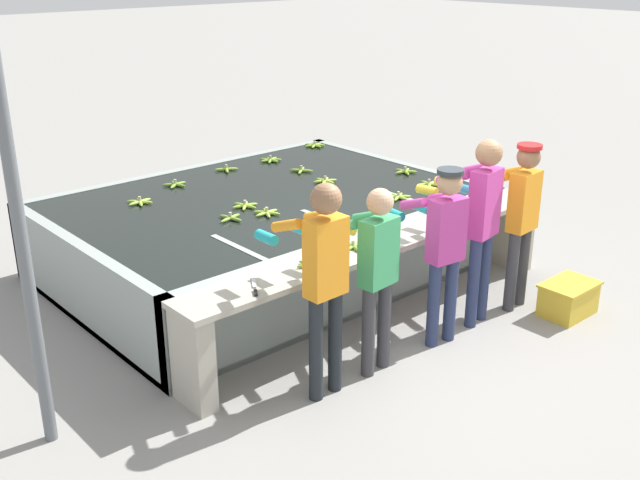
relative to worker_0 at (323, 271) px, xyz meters
name	(u,v)px	position (x,y,z in m)	size (l,w,h in m)	color
ground_plane	(399,331)	(1.21, 0.29, -1.05)	(80.00, 80.00, 0.00)	gray
wash_tank	(266,233)	(1.21, 2.28, -0.64)	(4.31, 3.10, 0.83)	gray
work_ledge	(384,265)	(1.21, 0.52, -0.45)	(4.31, 0.45, 0.83)	#A8A393
worker_0	(323,271)	(0.00, 0.00, 0.00)	(0.41, 0.72, 1.73)	#1E2328
worker_1	(375,265)	(0.55, 0.00, -0.11)	(0.44, 0.72, 1.58)	#38383D
worker_2	(443,240)	(1.33, -0.05, -0.08)	(0.47, 0.73, 1.60)	navy
worker_3	(481,215)	(1.87, -0.03, 0.02)	(0.48, 0.74, 1.75)	navy
worker_4	(520,211)	(2.42, -0.07, -0.06)	(0.44, 0.73, 1.63)	#38383D
banana_bunch_floating_0	(245,206)	(0.83, 2.12, -0.20)	(0.28, 0.28, 0.08)	#8CB738
banana_bunch_floating_1	(315,227)	(0.94, 1.17, -0.20)	(0.28, 0.28, 0.08)	#93BC3D
banana_bunch_floating_2	(267,213)	(0.86, 1.79, -0.20)	(0.28, 0.27, 0.08)	#93BC3D
banana_bunch_floating_3	(315,145)	(3.04, 3.57, -0.20)	(0.28, 0.28, 0.08)	#8CB738
banana_bunch_floating_4	(140,202)	(0.09, 2.94, -0.20)	(0.28, 0.27, 0.08)	#9EC642
banana_bunch_floating_5	(175,184)	(0.69, 3.24, -0.20)	(0.27, 0.28, 0.08)	#75A333
banana_bunch_floating_6	(325,181)	(2.03, 2.23, -0.20)	(0.27, 0.28, 0.08)	#9EC642
banana_bunch_floating_7	(230,218)	(0.49, 1.90, -0.20)	(0.28, 0.28, 0.08)	#75A333
banana_bunch_floating_8	(398,197)	(2.22, 1.28, -0.20)	(0.27, 0.28, 0.08)	#8CB738
banana_bunch_floating_9	(301,170)	(2.11, 2.75, -0.20)	(0.24, 0.24, 0.08)	#7FAD33
banana_bunch_floating_10	(405,171)	(3.00, 1.90, -0.20)	(0.28, 0.27, 0.08)	#8CB738
banana_bunch_floating_11	(271,160)	(2.13, 3.36, -0.20)	(0.28, 0.28, 0.08)	#75A333
banana_bunch_floating_12	(429,184)	(2.81, 1.37, -0.20)	(0.27, 0.28, 0.08)	#9EC642
banana_bunch_floating_13	(226,169)	(1.48, 3.38, -0.20)	(0.26, 0.26, 0.08)	#8CB738
banana_bunch_ledge_0	(313,265)	(0.32, 0.49, -0.20)	(0.28, 0.28, 0.08)	#75A333
banana_bunch_ledge_1	(353,246)	(0.86, 0.56, -0.20)	(0.28, 0.28, 0.08)	#75A333
knife_0	(255,289)	(-0.31, 0.44, -0.21)	(0.21, 0.31, 0.02)	silver
knife_1	(451,216)	(2.17, 0.53, -0.21)	(0.33, 0.16, 0.02)	silver
crate	(568,298)	(2.67, -0.54, -0.88)	(0.55, 0.39, 0.32)	gold
support_post_left	(20,229)	(-1.86, 0.84, 0.55)	(0.09, 0.09, 3.20)	slate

